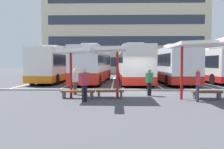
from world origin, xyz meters
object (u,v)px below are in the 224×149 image
Objects in this scene: coach_bus_1 at (94,65)px; waiting_passenger_1 at (149,80)px; bench_0 at (78,92)px; coach_bus_3 at (170,65)px; waiting_passenger_2 at (84,82)px; bench_2 at (207,93)px; bench_1 at (110,92)px; waiting_passenger_3 at (75,80)px; coach_bus_0 at (58,65)px; coach_bus_2 at (133,65)px; waiting_passenger_0 at (198,82)px; coach_bus_4 at (204,66)px; waiting_shelter_0 at (94,51)px; waiting_shelter_1 at (211,45)px.

coach_bus_1 is 10.18m from waiting_passenger_1.
coach_bus_3 is at bearing 53.55° from bench_0.
bench_2 is at bearing 8.79° from waiting_passenger_2.
bench_1 is 0.97× the size of waiting_passenger_3.
waiting_passenger_2 is at bearing -69.60° from coach_bus_0.
waiting_passenger_1 is at bearing 31.90° from waiting_passenger_2.
waiting_passenger_0 is (2.57, -11.48, -0.78)m from coach_bus_2.
waiting_passenger_2 is at bearing -121.70° from coach_bus_3.
bench_0 is 7.12m from bench_2.
waiting_passenger_3 is (-12.16, -11.09, -0.73)m from coach_bus_4.
coach_bus_3 is 12.18m from waiting_shelter_0.
waiting_shelter_0 is 2.38× the size of bench_0.
bench_2 is (11.35, -11.82, -1.41)m from coach_bus_0.
coach_bus_0 is 7.24× the size of bench_2.
waiting_passenger_1 is (-3.33, -8.99, -0.80)m from coach_bus_3.
waiting_passenger_0 is at bearing -77.40° from coach_bus_2.
waiting_shelter_0 reaches higher than waiting_passenger_1.
bench_0 is 1.19× the size of bench_2.
bench_1 is (-9.92, -12.44, -1.34)m from coach_bus_4.
coach_bus_0 is 10.90m from waiting_passenger_3.
coach_bus_2 is at bearing 92.44° from waiting_passenger_1.
coach_bus_2 reaches higher than waiting_shelter_0.
coach_bus_0 reaches higher than waiting_shelter_0.
waiting_passenger_3 is (-7.56, 2.03, -2.00)m from waiting_shelter_1.
bench_2 is at bearing 90.00° from waiting_shelter_1.
bench_1 is (2.00, -10.12, -1.40)m from coach_bus_1.
coach_bus_0 is 0.93× the size of coach_bus_4.
waiting_passenger_2 is at bearing -148.10° from waiting_passenger_1.
coach_bus_4 reaches higher than waiting_shelter_1.
bench_0 is at bearing -109.56° from coach_bus_2.
waiting_passenger_0 is (4.51, -1.13, 0.68)m from bench_1.
coach_bus_2 is (7.98, -1.19, 0.05)m from coach_bus_0.
waiting_passenger_2 is (-1.26, -1.30, 0.67)m from bench_1.
coach_bus_3 is 13.22m from waiting_passenger_2.
coach_bus_4 is 16.48m from waiting_passenger_3.
waiting_passenger_3 is at bearing -137.63° from coach_bus_4.
waiting_shelter_0 is (-6.58, -10.21, 0.89)m from coach_bus_3.
coach_bus_2 is 11.59m from waiting_shelter_1.
bench_2 is at bearing -72.39° from coach_bus_2.
coach_bus_3 is 11.71m from waiting_passenger_3.
waiting_passenger_2 is at bearing -86.29° from coach_bus_1.
waiting_passenger_2 is (0.54, -1.11, 0.66)m from bench_0.
waiting_passenger_1 is (0.40, -9.40, -0.86)m from coach_bus_2.
bench_0 and bench_1 have the same top height.
coach_bus_3 is 4.93m from coach_bus_4.
waiting_passenger_2 is at bearing -129.13° from coach_bus_4.
coach_bus_3 is 5.58× the size of bench_0.
waiting_passenger_2 reaches higher than bench_1.
coach_bus_4 is at bearing 70.12° from bench_2.
coach_bus_3 is 6.14× the size of waiting_passenger_0.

